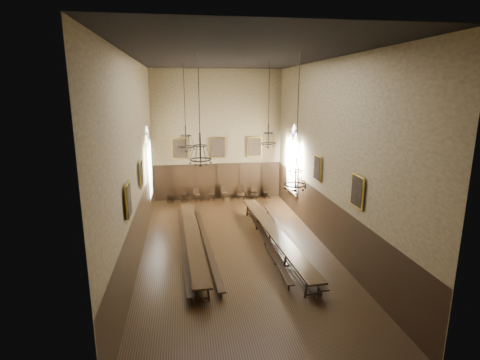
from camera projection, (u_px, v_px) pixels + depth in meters
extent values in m
cube|color=black|center=(235.00, 249.00, 18.33)|extent=(9.00, 18.00, 0.02)
cube|color=black|center=(235.00, 56.00, 16.23)|extent=(9.00, 18.00, 0.02)
cube|color=#8C7956|center=(217.00, 136.00, 25.94)|extent=(9.00, 0.02, 9.00)
cube|color=#8C7956|center=(289.00, 227.00, 8.62)|extent=(9.00, 0.02, 9.00)
cube|color=#8C7956|center=(135.00, 161.00, 16.62)|extent=(0.02, 18.00, 9.00)
cube|color=#8C7956|center=(328.00, 156.00, 17.94)|extent=(0.02, 18.00, 9.00)
cube|color=black|center=(193.00, 236.00, 17.97)|extent=(1.15, 10.23, 0.07)
cube|color=black|center=(274.00, 231.00, 18.47)|extent=(1.38, 10.75, 0.08)
cube|color=black|center=(184.00, 242.00, 18.02)|extent=(0.77, 10.19, 0.05)
cube|color=black|center=(206.00, 242.00, 18.14)|extent=(0.85, 9.65, 0.05)
cube|color=black|center=(265.00, 238.00, 18.69)|extent=(0.36, 9.57, 0.05)
cube|color=black|center=(288.00, 237.00, 18.67)|extent=(0.43, 10.44, 0.05)
cube|color=black|center=(170.00, 196.00, 25.87)|extent=(0.46, 0.46, 0.05)
cube|color=black|center=(170.00, 192.00, 25.98)|extent=(0.41, 0.09, 0.49)
cube|color=black|center=(184.00, 195.00, 26.13)|extent=(0.44, 0.44, 0.05)
cube|color=black|center=(184.00, 191.00, 26.24)|extent=(0.43, 0.05, 0.51)
cube|color=black|center=(197.00, 195.00, 26.14)|extent=(0.53, 0.53, 0.05)
cube|color=black|center=(197.00, 191.00, 26.26)|extent=(0.41, 0.17, 0.50)
cube|color=black|center=(211.00, 194.00, 26.34)|extent=(0.55, 0.55, 0.05)
cube|color=black|center=(211.00, 190.00, 26.46)|extent=(0.44, 0.16, 0.53)
cube|color=black|center=(225.00, 193.00, 26.46)|extent=(0.57, 0.57, 0.05)
cube|color=black|center=(225.00, 189.00, 26.59)|extent=(0.45, 0.17, 0.55)
cube|color=black|center=(241.00, 193.00, 26.63)|extent=(0.53, 0.53, 0.05)
cube|color=black|center=(240.00, 188.00, 26.75)|extent=(0.45, 0.13, 0.53)
cube|color=black|center=(254.00, 193.00, 26.81)|extent=(0.39, 0.39, 0.05)
cube|color=black|center=(254.00, 189.00, 26.92)|extent=(0.39, 0.04, 0.46)
cube|color=black|center=(267.00, 192.00, 26.88)|extent=(0.43, 0.43, 0.05)
cube|color=black|center=(266.00, 188.00, 26.99)|extent=(0.42, 0.06, 0.49)
cylinder|color=black|center=(184.00, 94.00, 19.06)|extent=(0.03, 0.03, 3.19)
torus|color=black|center=(186.00, 147.00, 19.69)|extent=(0.91, 0.91, 0.05)
torus|color=black|center=(186.00, 136.00, 19.56)|extent=(0.58, 0.58, 0.04)
cylinder|color=black|center=(186.00, 138.00, 19.58)|extent=(0.06, 0.06, 1.29)
cylinder|color=black|center=(269.00, 93.00, 19.22)|extent=(0.03, 0.03, 3.13)
torus|color=black|center=(268.00, 143.00, 19.83)|extent=(0.83, 0.83, 0.05)
torus|color=black|center=(268.00, 133.00, 19.70)|extent=(0.53, 0.53, 0.04)
cylinder|color=black|center=(268.00, 135.00, 19.72)|extent=(0.06, 0.06, 1.18)
cylinder|color=black|center=(199.00, 93.00, 14.34)|extent=(0.03, 0.03, 3.05)
torus|color=black|center=(201.00, 160.00, 14.94)|extent=(0.87, 0.87, 0.05)
torus|color=black|center=(200.00, 146.00, 14.81)|extent=(0.55, 0.55, 0.04)
cylinder|color=black|center=(200.00, 148.00, 14.84)|extent=(0.06, 0.06, 1.23)
cylinder|color=black|center=(298.00, 106.00, 14.43)|extent=(0.03, 0.03, 4.04)
torus|color=black|center=(295.00, 185.00, 15.17)|extent=(0.90, 0.90, 0.05)
torus|color=black|center=(296.00, 171.00, 15.03)|extent=(0.57, 0.57, 0.04)
cylinder|color=black|center=(296.00, 173.00, 15.05)|extent=(0.06, 0.06, 1.27)
cube|color=gold|center=(180.00, 148.00, 25.62)|extent=(1.10, 0.12, 1.40)
cube|color=black|center=(180.00, 148.00, 25.62)|extent=(0.98, 0.02, 1.28)
cube|color=gold|center=(218.00, 148.00, 26.00)|extent=(1.10, 0.12, 1.40)
cube|color=black|center=(218.00, 148.00, 26.00)|extent=(0.98, 0.02, 1.28)
cube|color=gold|center=(254.00, 147.00, 26.38)|extent=(1.10, 0.12, 1.40)
cube|color=black|center=(254.00, 147.00, 26.38)|extent=(0.98, 0.02, 1.28)
cube|color=gold|center=(141.00, 174.00, 17.79)|extent=(0.12, 1.00, 1.30)
cube|color=black|center=(141.00, 174.00, 17.79)|extent=(0.02, 0.88, 1.18)
cube|color=gold|center=(128.00, 201.00, 13.46)|extent=(0.12, 1.00, 1.30)
cube|color=black|center=(128.00, 201.00, 13.46)|extent=(0.02, 0.88, 1.18)
cube|color=gold|center=(318.00, 168.00, 19.07)|extent=(0.12, 1.00, 1.30)
cube|color=black|center=(318.00, 168.00, 19.07)|extent=(0.02, 0.88, 1.18)
cube|color=gold|center=(357.00, 191.00, 14.74)|extent=(0.12, 1.00, 1.30)
cube|color=black|center=(357.00, 191.00, 14.74)|extent=(0.02, 0.88, 1.18)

